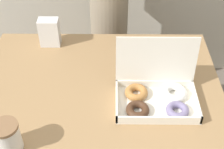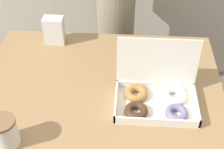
# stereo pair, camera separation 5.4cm
# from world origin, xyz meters

# --- Properties ---
(table) EXTENTS (1.09, 0.82, 0.72)m
(table) POSITION_xyz_m (0.00, 0.00, 0.36)
(table) COLOR #99754C
(table) RESTS_ON ground_plane
(donut_box) EXTENTS (0.34, 0.25, 0.25)m
(donut_box) POSITION_xyz_m (0.24, -0.08, 0.76)
(donut_box) COLOR white
(donut_box) RESTS_ON table
(coffee_cup) EXTENTS (0.10, 0.10, 0.12)m
(coffee_cup) POSITION_xyz_m (-0.31, -0.32, 0.78)
(coffee_cup) COLOR silver
(coffee_cup) RESTS_ON table
(napkin_holder) EXTENTS (0.10, 0.06, 0.15)m
(napkin_holder) POSITION_xyz_m (-0.26, 0.32, 0.79)
(napkin_holder) COLOR silver
(napkin_holder) RESTS_ON table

